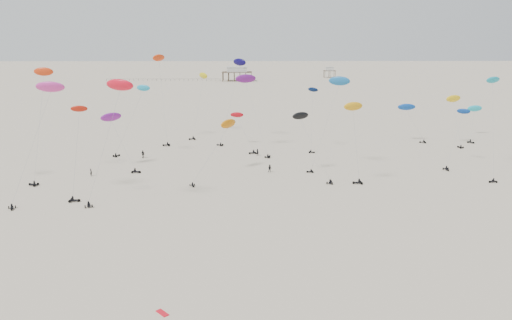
{
  "coord_description": "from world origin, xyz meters",
  "views": [
    {
      "loc": [
        -1.18,
        -5.4,
        30.05
      ],
      "look_at": [
        0.0,
        88.0,
        7.0
      ],
      "focal_mm": 35.0,
      "sensor_mm": 36.0,
      "label": 1
    }
  ],
  "objects_px": {
    "pavilion_main": "(237,75)",
    "rig_0": "(474,115)",
    "pavilion_small": "(330,73)",
    "rig_9": "(41,101)",
    "spectator_0": "(91,176)"
  },
  "relations": [
    {
      "from": "spectator_0",
      "to": "pavilion_main",
      "type": "bearing_deg",
      "value": -46.97
    },
    {
      "from": "pavilion_small",
      "to": "pavilion_main",
      "type": "bearing_deg",
      "value": -156.8
    },
    {
      "from": "pavilion_small",
      "to": "rig_0",
      "type": "xyz_separation_m",
      "value": [
        8.28,
        -233.19,
        3.06
      ]
    },
    {
      "from": "pavilion_small",
      "to": "rig_0",
      "type": "distance_m",
      "value": 233.36
    },
    {
      "from": "rig_0",
      "to": "rig_9",
      "type": "bearing_deg",
      "value": -10.07
    },
    {
      "from": "rig_9",
      "to": "spectator_0",
      "type": "height_order",
      "value": "rig_9"
    },
    {
      "from": "pavilion_main",
      "to": "pavilion_small",
      "type": "distance_m",
      "value": 76.16
    },
    {
      "from": "pavilion_main",
      "to": "pavilion_small",
      "type": "bearing_deg",
      "value": 23.2
    },
    {
      "from": "rig_0",
      "to": "spectator_0",
      "type": "bearing_deg",
      "value": -7.33
    },
    {
      "from": "pavilion_main",
      "to": "spectator_0",
      "type": "relative_size",
      "value": 10.54
    },
    {
      "from": "pavilion_main",
      "to": "pavilion_small",
      "type": "relative_size",
      "value": 2.33
    },
    {
      "from": "pavilion_main",
      "to": "rig_0",
      "type": "distance_m",
      "value": 217.76
    },
    {
      "from": "pavilion_main",
      "to": "rig_0",
      "type": "relative_size",
      "value": 1.28
    },
    {
      "from": "rig_0",
      "to": "pavilion_small",
      "type": "bearing_deg",
      "value": -118.46
    },
    {
      "from": "rig_9",
      "to": "pavilion_main",
      "type": "bearing_deg",
      "value": 6.24
    }
  ]
}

